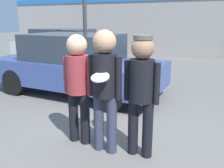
% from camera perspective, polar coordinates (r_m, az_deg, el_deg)
% --- Properties ---
extents(ground_plane, '(56.00, 56.00, 0.00)m').
position_cam_1_polar(ground_plane, '(4.22, -0.42, -12.80)').
color(ground_plane, '#66635E').
extents(storefront_building, '(24.00, 0.22, 3.13)m').
position_cam_1_polar(storefront_building, '(13.21, 19.61, 12.37)').
color(storefront_building, gray).
rests_on(storefront_building, ground).
extents(person_left, '(0.52, 0.35, 1.73)m').
position_cam_1_polar(person_left, '(3.87, -7.79, 0.90)').
color(person_left, black).
rests_on(person_left, ground).
extents(person_middle_with_frisbee, '(0.52, 0.54, 1.81)m').
position_cam_1_polar(person_middle_with_frisbee, '(3.54, -1.66, 0.70)').
color(person_middle_with_frisbee, '#2D3347').
rests_on(person_middle_with_frisbee, ground).
extents(person_right, '(0.52, 0.35, 1.74)m').
position_cam_1_polar(person_right, '(3.46, 6.77, -0.38)').
color(person_right, black).
rests_on(person_right, ground).
extents(parked_car_near, '(4.50, 1.93, 1.57)m').
position_cam_1_polar(parked_car_near, '(6.64, -8.22, 4.45)').
color(parked_car_near, '#334784').
rests_on(parked_car_near, ground).
extents(parked_car_far, '(4.75, 1.86, 1.52)m').
position_cam_1_polar(parked_car_far, '(11.29, -10.75, 8.45)').
color(parked_car_far, '#B7BABF').
rests_on(parked_car_far, ground).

